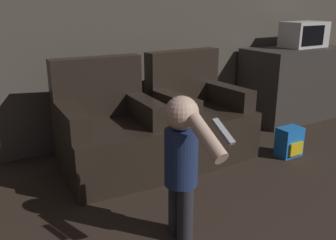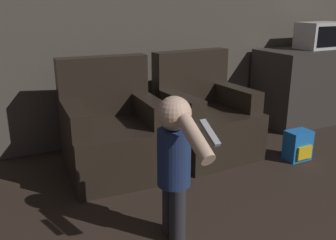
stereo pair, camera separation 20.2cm
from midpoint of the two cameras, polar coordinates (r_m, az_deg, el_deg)
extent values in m
cube|color=#51493F|center=(3.91, -12.17, 14.80)|extent=(8.40, 0.05, 2.60)
cube|color=black|center=(3.31, -10.34, -4.67)|extent=(0.87, 0.86, 0.45)
cube|color=black|center=(3.46, -12.43, 4.86)|extent=(0.82, 0.22, 0.55)
cube|color=black|center=(3.13, -16.39, -0.08)|extent=(0.20, 0.66, 0.20)
cube|color=black|center=(3.31, -5.24, 1.52)|extent=(0.20, 0.66, 0.20)
cube|color=black|center=(3.73, 3.53, -1.81)|extent=(0.85, 0.84, 0.45)
cube|color=black|center=(3.86, 0.74, 6.55)|extent=(0.82, 0.19, 0.55)
cube|color=black|center=(3.46, -0.70, 2.30)|extent=(0.19, 0.65, 0.20)
cube|color=black|center=(3.84, 7.52, 3.71)|extent=(0.19, 0.65, 0.20)
cylinder|color=#28282D|center=(2.42, 0.15, -14.27)|extent=(0.10, 0.10, 0.38)
cylinder|color=#28282D|center=(2.50, -1.11, -13.05)|extent=(0.10, 0.10, 0.38)
cylinder|color=navy|center=(2.29, -0.52, -5.77)|extent=(0.21, 0.21, 0.36)
sphere|color=beige|center=(2.19, -0.54, 1.02)|extent=(0.21, 0.21, 0.21)
cylinder|color=beige|center=(2.40, -1.93, -5.01)|extent=(0.08, 0.08, 0.30)
cylinder|color=beige|center=(2.01, 3.08, -2.77)|extent=(0.08, 0.30, 0.22)
cube|color=#99999E|center=(1.88, 5.37, -1.79)|extent=(0.04, 0.16, 0.10)
cube|color=blue|center=(3.85, 16.56, -3.23)|extent=(0.24, 0.16, 0.29)
cube|color=yellow|center=(3.81, 17.51, -4.24)|extent=(0.17, 0.02, 0.13)
cube|color=#38332D|center=(5.09, 17.35, 5.35)|extent=(1.29, 0.69, 0.91)
cube|color=silver|center=(5.10, 18.92, 12.22)|extent=(0.56, 0.35, 0.32)
cube|color=black|center=(4.96, 20.18, 11.96)|extent=(0.39, 0.01, 0.24)
camera|label=1|loc=(0.10, -92.05, -0.65)|focal=40.00mm
camera|label=2|loc=(0.10, 87.95, 0.65)|focal=40.00mm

